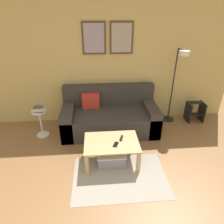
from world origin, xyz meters
name	(u,v)px	position (x,y,z in m)	size (l,w,h in m)	color
wall_back	(105,64)	(0.00, 3.14, 1.29)	(5.60, 0.09, 2.55)	#D6B76B
area_rug	(120,177)	(0.11, 1.23, 0.00)	(1.45, 0.98, 0.01)	#A39989
couch	(110,116)	(0.05, 2.65, 0.30)	(1.95, 0.95, 0.89)	#38332D
coffee_table	(112,145)	(0.01, 1.60, 0.33)	(0.89, 0.62, 0.41)	tan
storage_bin	(111,156)	(0.00, 1.60, 0.11)	(0.47, 0.43, 0.22)	gray
floor_lamp	(177,78)	(1.45, 2.76, 1.08)	(0.26, 0.53, 1.64)	black
side_table	(41,121)	(-1.34, 2.51, 0.33)	(0.29, 0.29, 0.56)	white
book_stack	(39,109)	(-1.33, 2.50, 0.61)	(0.23, 0.19, 0.10)	#4C4C51
remote_control	(121,138)	(0.18, 1.68, 0.42)	(0.04, 0.15, 0.02)	black
cell_phone	(116,144)	(0.07, 1.52, 0.41)	(0.07, 0.14, 0.01)	black
step_stool	(195,111)	(2.03, 2.84, 0.24)	(0.36, 0.30, 0.44)	black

